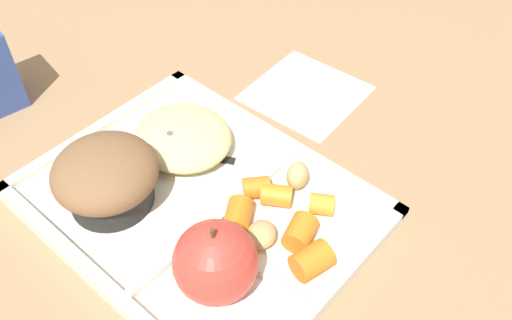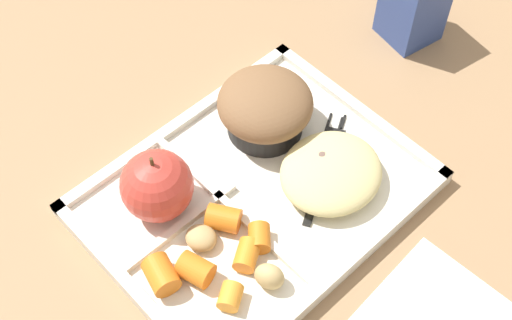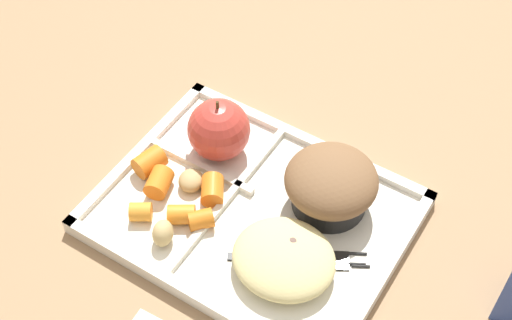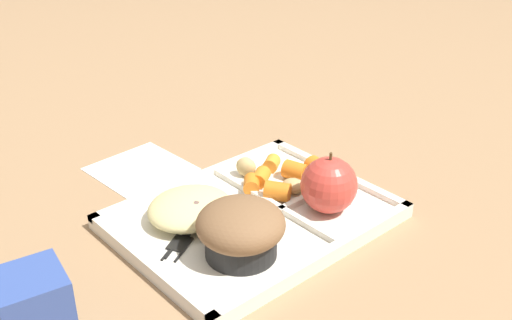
{
  "view_description": "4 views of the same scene",
  "coord_description": "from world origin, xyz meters",
  "px_view_note": "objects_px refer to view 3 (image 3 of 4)",
  "views": [
    {
      "loc": [
        -0.27,
        0.22,
        0.43
      ],
      "look_at": [
        -0.04,
        -0.04,
        0.07
      ],
      "focal_mm": 38.26,
      "sensor_mm": 36.0,
      "label": 1
    },
    {
      "loc": [
        -0.26,
        -0.28,
        0.61
      ],
      "look_at": [
        -0.0,
        -0.0,
        0.07
      ],
      "focal_mm": 48.8,
      "sensor_mm": 36.0,
      "label": 2
    },
    {
      "loc": [
        0.25,
        -0.39,
        0.66
      ],
      "look_at": [
        -0.01,
        0.02,
        0.07
      ],
      "focal_mm": 51.63,
      "sensor_mm": 36.0,
      "label": 3
    },
    {
      "loc": [
        0.43,
        0.5,
        0.43
      ],
      "look_at": [
        -0.05,
        -0.05,
        0.05
      ],
      "focal_mm": 43.69,
      "sensor_mm": 36.0,
      "label": 4
    }
  ],
  "objects_px": {
    "bran_muffin": "(331,185)",
    "plastic_fork": "(309,260)",
    "lunch_tray": "(252,213)",
    "green_apple": "(219,130)"
  },
  "relations": [
    {
      "from": "bran_muffin",
      "to": "green_apple",
      "type": "bearing_deg",
      "value": -180.0
    },
    {
      "from": "green_apple",
      "to": "plastic_fork",
      "type": "distance_m",
      "value": 0.18
    },
    {
      "from": "lunch_tray",
      "to": "green_apple",
      "type": "distance_m",
      "value": 0.1
    },
    {
      "from": "lunch_tray",
      "to": "bran_muffin",
      "type": "height_order",
      "value": "bran_muffin"
    },
    {
      "from": "lunch_tray",
      "to": "plastic_fork",
      "type": "relative_size",
      "value": 2.43
    },
    {
      "from": "green_apple",
      "to": "plastic_fork",
      "type": "height_order",
      "value": "green_apple"
    },
    {
      "from": "bran_muffin",
      "to": "plastic_fork",
      "type": "height_order",
      "value": "bran_muffin"
    },
    {
      "from": "lunch_tray",
      "to": "plastic_fork",
      "type": "bearing_deg",
      "value": -14.58
    },
    {
      "from": "green_apple",
      "to": "plastic_fork",
      "type": "xyz_separation_m",
      "value": [
        0.16,
        -0.08,
        -0.03
      ]
    },
    {
      "from": "green_apple",
      "to": "bran_muffin",
      "type": "xyz_separation_m",
      "value": [
        0.14,
        0.0,
        -0.0
      ]
    }
  ]
}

